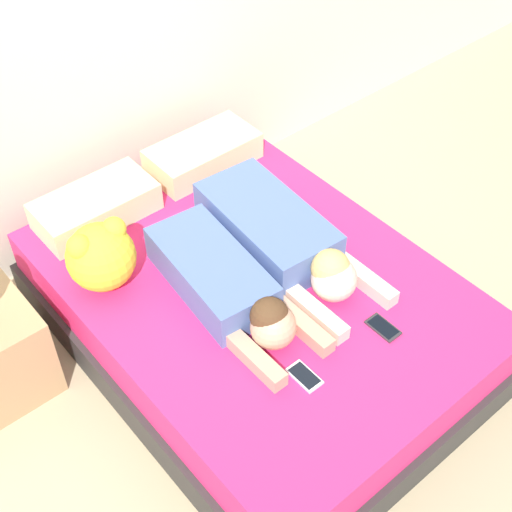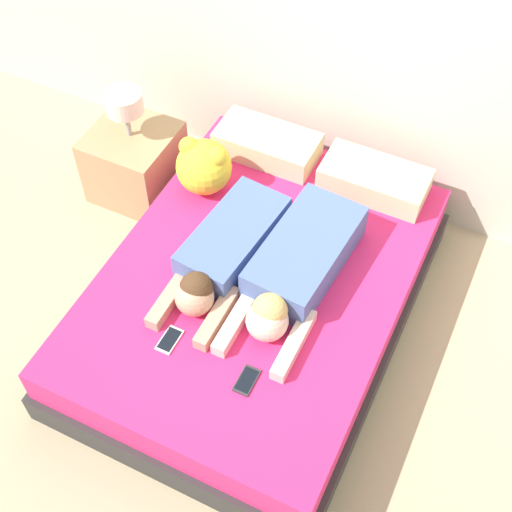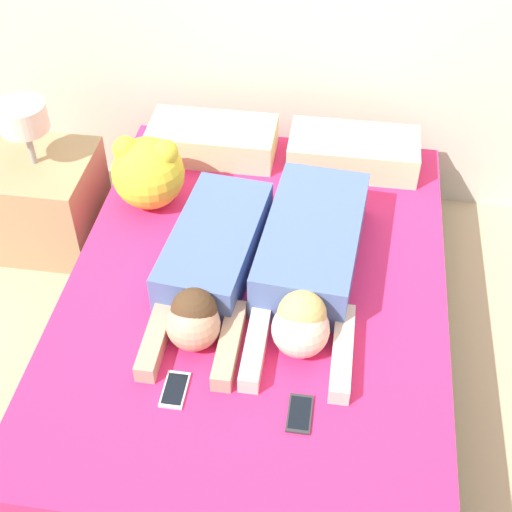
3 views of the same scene
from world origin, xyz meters
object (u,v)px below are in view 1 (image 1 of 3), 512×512
Objects in this scene: plush_toy at (101,255)px; cell_phone_right at (383,328)px; bed at (256,310)px; pillow_head_left at (96,206)px; person_right at (283,239)px; cell_phone_left at (304,376)px; pillow_head_right at (203,154)px; person_left at (228,287)px.

cell_phone_right is at bearing -52.86° from plush_toy.
pillow_head_left is at bearing 111.73° from bed.
person_right is (0.53, -0.78, 0.03)m from pillow_head_left.
person_right is at bearing 55.62° from cell_phone_left.
bed is at bearing -39.24° from plush_toy.
cell_phone_right is (0.43, -0.03, 0.00)m from cell_phone_left.
pillow_head_left is at bearing 180.00° from pillow_head_right.
bed is 0.65m from cell_phone_right.
person_left is (0.15, -0.85, 0.02)m from pillow_head_left.
person_right is 3.20× the size of plush_toy.
pillow_head_right is 1.81× the size of plush_toy.
plush_toy is (-0.72, 0.38, 0.06)m from person_right.
person_right reaches higher than pillow_head_left.
pillow_head_left and pillow_head_right have the same top height.
pillow_head_right is 3.97× the size of cell_phone_left.
bed is 3.52× the size of pillow_head_left.
cell_phone_right is (0.23, -0.57, 0.22)m from bed.
person_left is 6.48× the size of cell_phone_left.
cell_phone_left is at bearing -84.49° from pillow_head_left.
pillow_head_left reaches higher than bed.
person_right reaches higher than pillow_head_right.
pillow_head_left is 1.81× the size of plush_toy.
cell_phone_right is (-0.10, -1.39, -0.07)m from pillow_head_right.
person_right is 7.01× the size of cell_phone_right.
bed is 0.93m from pillow_head_right.
bed is at bearing -167.31° from person_right.
pillow_head_left is 3.97× the size of cell_phone_right.
person_left is 2.95× the size of plush_toy.
person_left is 0.58m from plush_toy.
pillow_head_right reaches higher than cell_phone_left.
cell_phone_left is (-0.20, -0.53, 0.22)m from bed.
plush_toy is at bearing 127.14° from cell_phone_right.
bed is 3.52× the size of pillow_head_right.
person_left is at bearing -52.28° from plush_toy.
plush_toy reaches higher than cell_phone_left.
cell_phone_right is at bearing -87.22° from person_right.
person_right is 0.82m from plush_toy.
cell_phone_left is (-0.53, -1.36, -0.07)m from pillow_head_right.
pillow_head_left is 1.50m from cell_phone_right.
cell_phone_right is at bearing -68.02° from bed.
bed is 1.99× the size of person_right.
pillow_head_left is 1.00× the size of pillow_head_right.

